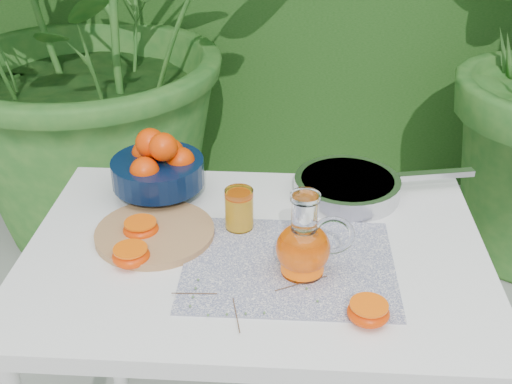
# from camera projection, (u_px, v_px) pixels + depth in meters

# --- Properties ---
(potted_plant_left) EXTENTS (2.43, 2.43, 1.83)m
(potted_plant_left) POSITION_uv_depth(u_px,v_px,m) (96.00, 15.00, 2.45)
(potted_plant_left) COLOR #246021
(potted_plant_left) RESTS_ON ground
(white_table) EXTENTS (1.00, 0.70, 0.75)m
(white_table) POSITION_uv_depth(u_px,v_px,m) (255.00, 278.00, 1.43)
(white_table) COLOR white
(white_table) RESTS_ON ground
(placemat) EXTENTS (0.44, 0.34, 0.00)m
(placemat) POSITION_uv_depth(u_px,v_px,m) (289.00, 265.00, 1.34)
(placemat) COLOR #0E174E
(placemat) RESTS_ON white_table
(cutting_board) EXTENTS (0.30, 0.30, 0.02)m
(cutting_board) POSITION_uv_depth(u_px,v_px,m) (155.00, 233.00, 1.43)
(cutting_board) COLOR #A7804B
(cutting_board) RESTS_ON white_table
(fruit_bowl) EXTENTS (0.29, 0.29, 0.18)m
(fruit_bowl) POSITION_uv_depth(u_px,v_px,m) (158.00, 166.00, 1.55)
(fruit_bowl) COLOR black
(fruit_bowl) RESTS_ON white_table
(juice_pitcher) EXTENTS (0.16, 0.11, 0.18)m
(juice_pitcher) POSITION_uv_depth(u_px,v_px,m) (304.00, 246.00, 1.28)
(juice_pitcher) COLOR white
(juice_pitcher) RESTS_ON white_table
(juice_tumbler) EXTENTS (0.07, 0.07, 0.09)m
(juice_tumbler) POSITION_uv_depth(u_px,v_px,m) (239.00, 210.00, 1.44)
(juice_tumbler) COLOR white
(juice_tumbler) RESTS_ON white_table
(saute_pan) EXTENTS (0.47, 0.31, 0.05)m
(saute_pan) POSITION_uv_depth(u_px,v_px,m) (349.00, 186.00, 1.58)
(saute_pan) COLOR #BCBCC1
(saute_pan) RESTS_ON white_table
(orange_halves) EXTENTS (0.57, 0.34, 0.04)m
(orange_halves) POSITION_uv_depth(u_px,v_px,m) (206.00, 263.00, 1.31)
(orange_halves) COLOR #E23F02
(orange_halves) RESTS_ON white_table
(thyme_sprigs) EXTENTS (0.31, 0.21, 0.01)m
(thyme_sprigs) POSITION_uv_depth(u_px,v_px,m) (247.00, 296.00, 1.24)
(thyme_sprigs) COLOR #503624
(thyme_sprigs) RESTS_ON white_table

